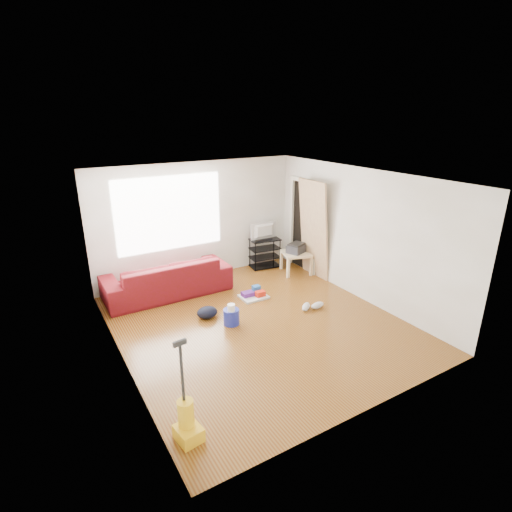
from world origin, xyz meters
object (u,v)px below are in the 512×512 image
vacuum (187,422)px  sofa (169,294)px  bucket (232,324)px  cleaning_tray (254,295)px  tv_stand (265,253)px  backpack (207,317)px  side_table (296,256)px

vacuum → sofa: bearing=65.8°
bucket → cleaning_tray: 1.12m
tv_stand → backpack: 2.71m
sofa → bucket: bearing=107.0°
tv_stand → vacuum: vacuum is taller
side_table → cleaning_tray: size_ratio=1.42×
side_table → vacuum: size_ratio=0.60×
backpack → bucket: bearing=-54.8°
sofa → tv_stand: 2.49m
side_table → bucket: size_ratio=2.69×
cleaning_tray → vacuum: vacuum is taller
side_table → cleaning_tray: 1.65m
tv_stand → side_table: (0.43, -0.65, 0.05)m
side_table → backpack: (-2.61, -0.92, -0.40)m
tv_stand → vacuum: size_ratio=0.59×
sofa → backpack: size_ratio=6.65×
tv_stand → vacuum: (-3.52, -4.01, -0.12)m
sofa → vacuum: bearing=74.0°
bucket → backpack: size_ratio=0.74×
sofa → bucket: size_ratio=8.94×
side_table → cleaning_tray: bearing=-156.9°
vacuum → bucket: bearing=43.4°
sofa → vacuum: (-1.07, -3.74, 0.23)m
side_table → cleaning_tray: (-1.48, -0.63, -0.35)m
tv_stand → cleaning_tray: tv_stand is taller
bucket → cleaning_tray: size_ratio=0.53×
backpack → cleaning_tray: bearing=17.5°
side_table → bucket: bearing=-150.2°
sofa → cleaning_tray: sofa is taller
sofa → backpack: sofa is taller
tv_stand → cleaning_tray: bearing=-122.4°
tv_stand → bucket: tv_stand is taller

